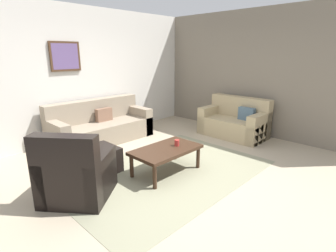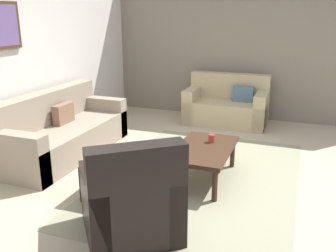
# 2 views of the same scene
# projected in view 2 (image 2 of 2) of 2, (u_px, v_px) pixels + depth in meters

# --- Properties ---
(ground_plane) EXTENTS (8.00, 8.00, 0.00)m
(ground_plane) POSITION_uv_depth(u_px,v_px,m) (201.00, 178.00, 4.47)
(ground_plane) COLOR tan
(rear_partition) EXTENTS (6.00, 0.12, 2.80)m
(rear_partition) POSITION_uv_depth(u_px,v_px,m) (17.00, 54.00, 4.92)
(rear_partition) COLOR silver
(rear_partition) RESTS_ON ground_plane
(stone_feature_panel) EXTENTS (0.12, 5.20, 2.80)m
(stone_feature_panel) POSITION_uv_depth(u_px,v_px,m) (247.00, 43.00, 6.74)
(stone_feature_panel) COLOR slate
(stone_feature_panel) RESTS_ON ground_plane
(area_rug) EXTENTS (3.26, 2.23, 0.01)m
(area_rug) POSITION_uv_depth(u_px,v_px,m) (201.00, 178.00, 4.47)
(area_rug) COLOR gray
(area_rug) RESTS_ON ground_plane
(couch_main) EXTENTS (2.15, 0.86, 0.88)m
(couch_main) POSITION_uv_depth(u_px,v_px,m) (60.00, 133.00, 5.19)
(couch_main) COLOR gray
(couch_main) RESTS_ON ground_plane
(couch_loveseat) EXTENTS (0.80, 1.44, 0.88)m
(couch_loveseat) POSITION_uv_depth(u_px,v_px,m) (227.00, 106.00, 6.67)
(couch_loveseat) COLOR tan
(couch_loveseat) RESTS_ON ground_plane
(armchair_leather) EXTENTS (1.12, 1.12, 0.95)m
(armchair_leather) POSITION_uv_depth(u_px,v_px,m) (132.00, 206.00, 3.22)
(armchair_leather) COLOR black
(armchair_leather) RESTS_ON ground_plane
(ottoman) EXTENTS (0.56, 0.56, 0.40)m
(ottoman) POSITION_uv_depth(u_px,v_px,m) (115.00, 178.00, 4.00)
(ottoman) COLOR black
(ottoman) RESTS_ON ground_plane
(coffee_table) EXTENTS (1.10, 0.64, 0.41)m
(coffee_table) POSITION_uv_depth(u_px,v_px,m) (204.00, 151.00, 4.35)
(coffee_table) COLOR #382316
(coffee_table) RESTS_ON ground_plane
(cup) EXTENTS (0.08, 0.08, 0.10)m
(cup) POSITION_uv_depth(u_px,v_px,m) (212.00, 138.00, 4.49)
(cup) COLOR #B2332D
(cup) RESTS_ON coffee_table
(framed_artwork) EXTENTS (0.62, 0.04, 0.58)m
(framed_artwork) POSITION_uv_depth(u_px,v_px,m) (1.00, 25.00, 4.50)
(framed_artwork) COLOR #472D1C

